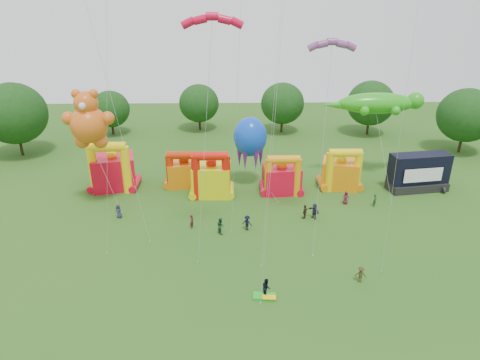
{
  "coord_description": "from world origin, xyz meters",
  "views": [
    {
      "loc": [
        -1.95,
        -25.55,
        24.55
      ],
      "look_at": [
        -1.01,
        18.0,
        5.74
      ],
      "focal_mm": 32.0,
      "sensor_mm": 36.0,
      "label": 1
    }
  ],
  "objects_px": {
    "octopus_kite": "(255,156)",
    "spectator_4": "(305,212)",
    "gecko_kite": "(378,112)",
    "spectator_0": "(119,211)",
    "teddy_bear_kite": "(95,142)",
    "bouncy_castle_2": "(212,178)",
    "bouncy_castle_0": "(113,170)",
    "stage_trailer": "(419,173)"
  },
  "relations": [
    {
      "from": "spectator_4",
      "to": "bouncy_castle_0",
      "type": "bearing_deg",
      "value": -75.77
    },
    {
      "from": "stage_trailer",
      "to": "teddy_bear_kite",
      "type": "bearing_deg",
      "value": -173.78
    },
    {
      "from": "bouncy_castle_2",
      "to": "spectator_0",
      "type": "relative_size",
      "value": 3.76
    },
    {
      "from": "spectator_4",
      "to": "stage_trailer",
      "type": "bearing_deg",
      "value": 150.5
    },
    {
      "from": "stage_trailer",
      "to": "teddy_bear_kite",
      "type": "height_order",
      "value": "teddy_bear_kite"
    },
    {
      "from": "bouncy_castle_2",
      "to": "gecko_kite",
      "type": "height_order",
      "value": "gecko_kite"
    },
    {
      "from": "octopus_kite",
      "to": "teddy_bear_kite",
      "type": "bearing_deg",
      "value": -163.79
    },
    {
      "from": "spectator_4",
      "to": "octopus_kite",
      "type": "bearing_deg",
      "value": -114.54
    },
    {
      "from": "stage_trailer",
      "to": "spectator_0",
      "type": "distance_m",
      "value": 39.73
    },
    {
      "from": "bouncy_castle_0",
      "to": "stage_trailer",
      "type": "bearing_deg",
      "value": -1.72
    },
    {
      "from": "bouncy_castle_0",
      "to": "octopus_kite",
      "type": "height_order",
      "value": "octopus_kite"
    },
    {
      "from": "bouncy_castle_2",
      "to": "gecko_kite",
      "type": "relative_size",
      "value": 0.46
    },
    {
      "from": "gecko_kite",
      "to": "spectator_0",
      "type": "distance_m",
      "value": 36.95
    },
    {
      "from": "bouncy_castle_0",
      "to": "spectator_0",
      "type": "xyz_separation_m",
      "value": [
        2.65,
        -8.67,
        -1.83
      ]
    },
    {
      "from": "stage_trailer",
      "to": "spectator_4",
      "type": "bearing_deg",
      "value": -154.24
    },
    {
      "from": "spectator_0",
      "to": "spectator_4",
      "type": "height_order",
      "value": "spectator_4"
    },
    {
      "from": "bouncy_castle_2",
      "to": "teddy_bear_kite",
      "type": "relative_size",
      "value": 0.44
    },
    {
      "from": "octopus_kite",
      "to": "spectator_0",
      "type": "relative_size",
      "value": 5.64
    },
    {
      "from": "bouncy_castle_0",
      "to": "gecko_kite",
      "type": "height_order",
      "value": "gecko_kite"
    },
    {
      "from": "bouncy_castle_2",
      "to": "octopus_kite",
      "type": "bearing_deg",
      "value": 21.77
    },
    {
      "from": "spectator_0",
      "to": "spectator_4",
      "type": "distance_m",
      "value": 22.28
    },
    {
      "from": "stage_trailer",
      "to": "octopus_kite",
      "type": "distance_m",
      "value": 22.32
    },
    {
      "from": "spectator_4",
      "to": "bouncy_castle_2",
      "type": "bearing_deg",
      "value": -86.27
    },
    {
      "from": "stage_trailer",
      "to": "octopus_kite",
      "type": "relative_size",
      "value": 0.85
    },
    {
      "from": "stage_trailer",
      "to": "gecko_kite",
      "type": "bearing_deg",
      "value": 139.75
    },
    {
      "from": "bouncy_castle_0",
      "to": "spectator_0",
      "type": "height_order",
      "value": "bouncy_castle_0"
    },
    {
      "from": "gecko_kite",
      "to": "octopus_kite",
      "type": "distance_m",
      "value": 18.1
    },
    {
      "from": "gecko_kite",
      "to": "teddy_bear_kite",
      "type": "bearing_deg",
      "value": -166.34
    },
    {
      "from": "bouncy_castle_2",
      "to": "octopus_kite",
      "type": "xyz_separation_m",
      "value": [
        5.9,
        2.36,
        2.19
      ]
    },
    {
      "from": "gecko_kite",
      "to": "spectator_4",
      "type": "height_order",
      "value": "gecko_kite"
    },
    {
      "from": "octopus_kite",
      "to": "spectator_4",
      "type": "distance_m",
      "value": 11.33
    },
    {
      "from": "teddy_bear_kite",
      "to": "spectator_0",
      "type": "height_order",
      "value": "teddy_bear_kite"
    },
    {
      "from": "bouncy_castle_0",
      "to": "gecko_kite",
      "type": "xyz_separation_m",
      "value": [
        36.53,
        3.08,
        7.06
      ]
    },
    {
      "from": "octopus_kite",
      "to": "spectator_4",
      "type": "height_order",
      "value": "octopus_kite"
    },
    {
      "from": "octopus_kite",
      "to": "spectator_0",
      "type": "height_order",
      "value": "octopus_kite"
    },
    {
      "from": "bouncy_castle_0",
      "to": "teddy_bear_kite",
      "type": "xyz_separation_m",
      "value": [
        0.06,
        -5.78,
        5.95
      ]
    },
    {
      "from": "teddy_bear_kite",
      "to": "spectator_0",
      "type": "relative_size",
      "value": 8.6
    },
    {
      "from": "teddy_bear_kite",
      "to": "bouncy_castle_2",
      "type": "bearing_deg",
      "value": 13.68
    },
    {
      "from": "teddy_bear_kite",
      "to": "octopus_kite",
      "type": "relative_size",
      "value": 1.52
    },
    {
      "from": "spectator_0",
      "to": "octopus_kite",
      "type": "bearing_deg",
      "value": 40.56
    },
    {
      "from": "bouncy_castle_0",
      "to": "gecko_kite",
      "type": "bearing_deg",
      "value": 4.82
    },
    {
      "from": "stage_trailer",
      "to": "gecko_kite",
      "type": "distance_m",
      "value": 9.91
    }
  ]
}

